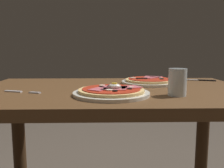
# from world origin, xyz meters

# --- Properties ---
(dining_table) EXTENTS (1.17, 0.72, 0.77)m
(dining_table) POSITION_xyz_m (0.00, 0.00, 0.64)
(dining_table) COLOR brown
(dining_table) RESTS_ON ground
(pizza_foreground) EXTENTS (0.28, 0.28, 0.05)m
(pizza_foreground) POSITION_xyz_m (-0.01, -0.15, 0.79)
(pizza_foreground) COLOR silver
(pizza_foreground) RESTS_ON dining_table
(pizza_across_left) EXTENTS (0.27, 0.27, 0.03)m
(pizza_across_left) POSITION_xyz_m (0.18, 0.14, 0.79)
(pizza_across_left) COLOR silver
(pizza_across_left) RESTS_ON dining_table
(water_glass_near) EXTENTS (0.07, 0.07, 0.10)m
(water_glass_near) POSITION_xyz_m (0.23, -0.17, 0.82)
(water_glass_near) COLOR silver
(water_glass_near) RESTS_ON dining_table
(fork) EXTENTS (0.15, 0.06, 0.00)m
(fork) POSITION_xyz_m (-0.37, -0.09, 0.78)
(fork) COLOR silver
(fork) RESTS_ON dining_table
(knife) EXTENTS (0.19, 0.08, 0.01)m
(knife) POSITION_xyz_m (0.46, 0.24, 0.78)
(knife) COLOR silver
(knife) RESTS_ON dining_table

